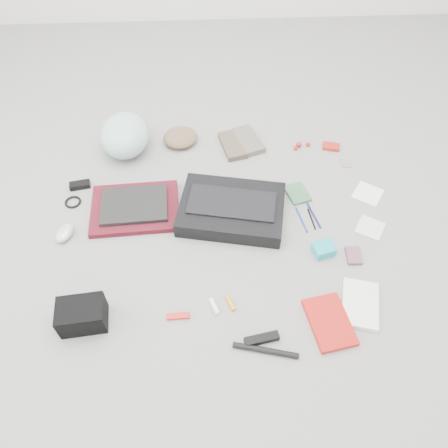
{
  "coord_description": "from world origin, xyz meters",
  "views": [
    {
      "loc": [
        -0.06,
        -1.23,
        1.59
      ],
      "look_at": [
        0.0,
        0.0,
        0.05
      ],
      "focal_mm": 35.0,
      "sensor_mm": 36.0,
      "label": 1
    }
  ],
  "objects_px": {
    "laptop": "(134,205)",
    "messenger_bag": "(232,209)",
    "bike_helmet": "(125,135)",
    "camera_bag": "(82,315)",
    "book_red": "(329,322)",
    "accordion_wallet": "(324,249)"
  },
  "relations": [
    {
      "from": "laptop",
      "to": "accordion_wallet",
      "type": "relative_size",
      "value": 3.44
    },
    {
      "from": "messenger_bag",
      "to": "book_red",
      "type": "distance_m",
      "value": 0.68
    },
    {
      "from": "messenger_bag",
      "to": "bike_helmet",
      "type": "bearing_deg",
      "value": 148.31
    },
    {
      "from": "messenger_bag",
      "to": "book_red",
      "type": "height_order",
      "value": "messenger_bag"
    },
    {
      "from": "messenger_bag",
      "to": "laptop",
      "type": "distance_m",
      "value": 0.46
    },
    {
      "from": "laptop",
      "to": "messenger_bag",
      "type": "bearing_deg",
      "value": -9.48
    },
    {
      "from": "laptop",
      "to": "camera_bag",
      "type": "bearing_deg",
      "value": -107.78
    },
    {
      "from": "messenger_bag",
      "to": "camera_bag",
      "type": "distance_m",
      "value": 0.8
    },
    {
      "from": "bike_helmet",
      "to": "accordion_wallet",
      "type": "bearing_deg",
      "value": -38.09
    },
    {
      "from": "book_red",
      "to": "accordion_wallet",
      "type": "bearing_deg",
      "value": 72.65
    },
    {
      "from": "laptop",
      "to": "bike_helmet",
      "type": "xyz_separation_m",
      "value": [
        -0.07,
        0.44,
        0.06
      ]
    },
    {
      "from": "messenger_bag",
      "to": "accordion_wallet",
      "type": "relative_size",
      "value": 5.31
    },
    {
      "from": "book_red",
      "to": "messenger_bag",
      "type": "bearing_deg",
      "value": 110.77
    },
    {
      "from": "laptop",
      "to": "bike_helmet",
      "type": "distance_m",
      "value": 0.45
    },
    {
      "from": "bike_helmet",
      "to": "accordion_wallet",
      "type": "xyz_separation_m",
      "value": [
        0.92,
        -0.73,
        -0.07
      ]
    },
    {
      "from": "messenger_bag",
      "to": "bike_helmet",
      "type": "relative_size",
      "value": 1.51
    },
    {
      "from": "bike_helmet",
      "to": "camera_bag",
      "type": "bearing_deg",
      "value": -94.19
    },
    {
      "from": "bike_helmet",
      "to": "book_red",
      "type": "xyz_separation_m",
      "value": [
        0.88,
        -1.07,
        -0.08
      ]
    },
    {
      "from": "laptop",
      "to": "camera_bag",
      "type": "xyz_separation_m",
      "value": [
        -0.15,
        -0.57,
        0.02
      ]
    },
    {
      "from": "book_red",
      "to": "bike_helmet",
      "type": "bearing_deg",
      "value": 119.06
    },
    {
      "from": "messenger_bag",
      "to": "book_red",
      "type": "xyz_separation_m",
      "value": [
        0.35,
        -0.58,
        -0.03
      ]
    },
    {
      "from": "bike_helmet",
      "to": "camera_bag",
      "type": "relative_size",
      "value": 1.78
    }
  ]
}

